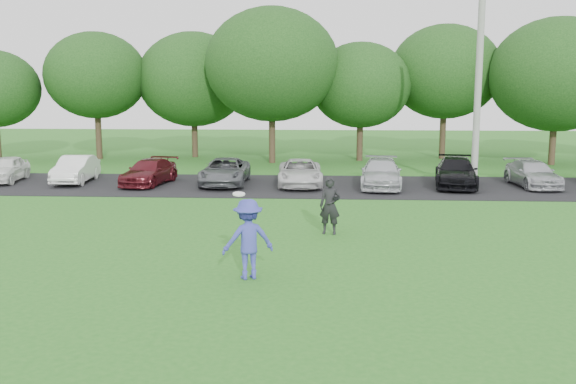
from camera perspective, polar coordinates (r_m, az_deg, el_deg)
ground at (r=15.11m, az=-0.81°, el=-7.03°), size 100.00×100.00×0.00m
parking_lot at (r=27.81m, az=1.19°, el=0.55°), size 32.00×6.50×0.03m
utility_pole at (r=27.86m, az=16.59°, el=9.79°), size 0.28×0.28×9.33m
frisbee_player at (r=14.36m, az=-3.57°, el=-4.19°), size 1.33×1.04×2.00m
camera_bystander at (r=18.69m, az=3.75°, el=-1.22°), size 0.67×0.50×1.68m
parked_cars at (r=27.78m, az=3.17°, el=1.77°), size 28.76×4.74×1.23m
tree_row at (r=37.23m, az=4.19°, el=10.31°), size 42.39×9.85×8.64m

